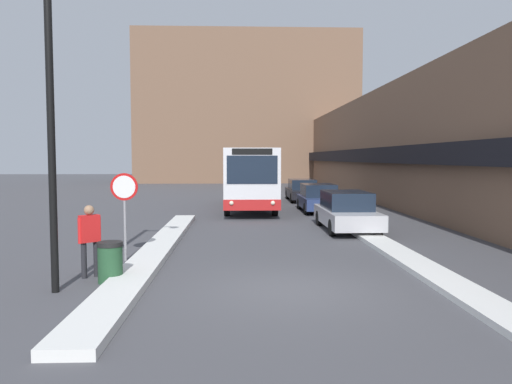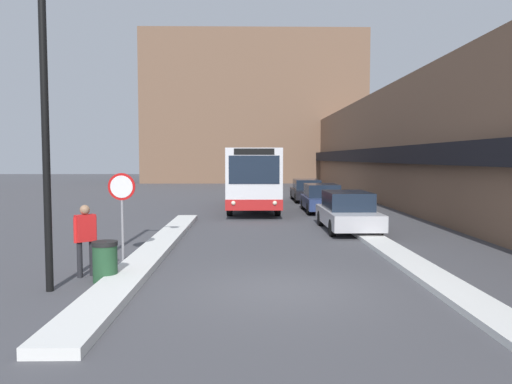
% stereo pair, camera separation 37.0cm
% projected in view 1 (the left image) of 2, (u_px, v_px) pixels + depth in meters
% --- Properties ---
extents(ground_plane, '(160.00, 160.00, 0.00)m').
position_uv_depth(ground_plane, '(290.00, 290.00, 10.89)').
color(ground_plane, '#47474C').
extents(building_row_right, '(5.50, 60.00, 7.19)m').
position_uv_depth(building_row_right, '(396.00, 148.00, 34.94)').
color(building_row_right, brown).
rests_on(building_row_right, ground_plane).
extents(building_backdrop_far, '(26.00, 8.00, 17.49)m').
position_uv_depth(building_backdrop_far, '(247.00, 109.00, 59.95)').
color(building_backdrop_far, brown).
rests_on(building_backdrop_far, ground_plane).
extents(snow_bank_left, '(0.90, 16.53, 0.19)m').
position_uv_depth(snow_bank_left, '(157.00, 249.00, 15.24)').
color(snow_bank_left, silver).
rests_on(snow_bank_left, ground_plane).
extents(snow_bank_right, '(0.90, 18.78, 0.14)m').
position_uv_depth(snow_bank_right, '(396.00, 252.00, 14.98)').
color(snow_bank_right, silver).
rests_on(snow_bank_right, ground_plane).
extents(city_bus, '(2.68, 11.15, 3.35)m').
position_uv_depth(city_bus, '(249.00, 177.00, 28.23)').
color(city_bus, silver).
rests_on(city_bus, ground_plane).
extents(parked_car_front, '(1.93, 4.78, 1.55)m').
position_uv_depth(parked_car_front, '(347.00, 211.00, 19.86)').
color(parked_car_front, '#B7B7BC').
rests_on(parked_car_front, ground_plane).
extents(parked_car_middle, '(1.92, 4.39, 1.49)m').
position_uv_depth(parked_car_middle, '(318.00, 198.00, 26.74)').
color(parked_car_middle, navy).
rests_on(parked_car_middle, ground_plane).
extents(parked_car_back, '(1.90, 4.82, 1.45)m').
position_uv_depth(parked_car_back, '(302.00, 190.00, 33.49)').
color(parked_car_back, black).
rests_on(parked_car_back, ground_plane).
extents(stop_sign, '(0.76, 0.08, 2.46)m').
position_uv_depth(stop_sign, '(124.00, 197.00, 13.86)').
color(stop_sign, gray).
rests_on(stop_sign, ground_plane).
extents(street_lamp, '(1.46, 0.36, 7.34)m').
position_uv_depth(street_lamp, '(62.00, 82.00, 10.41)').
color(street_lamp, black).
rests_on(street_lamp, ground_plane).
extents(pedestrian, '(0.50, 0.47, 1.75)m').
position_uv_depth(pedestrian, '(90.00, 234.00, 11.97)').
color(pedestrian, '#232328').
rests_on(pedestrian, ground_plane).
extents(trash_bin, '(0.59, 0.59, 0.95)m').
position_uv_depth(trash_bin, '(110.00, 262.00, 11.50)').
color(trash_bin, '#234C2D').
rests_on(trash_bin, ground_plane).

